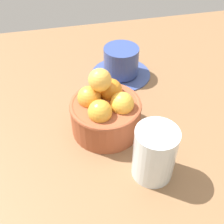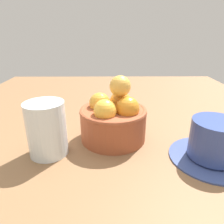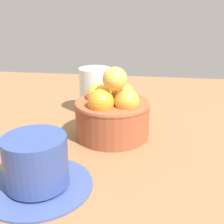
{
  "view_description": "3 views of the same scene",
  "coord_description": "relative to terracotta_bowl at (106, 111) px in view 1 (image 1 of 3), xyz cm",
  "views": [
    {
      "loc": [
        7.75,
        38.73,
        41.21
      ],
      "look_at": [
        -0.94,
        1.38,
        5.61
      ],
      "focal_mm": 44.63,
      "sensor_mm": 36.0,
      "label": 1
    },
    {
      "loc": [
        -39.35,
        0.51,
        22.0
      ],
      "look_at": [
        0.62,
        0.24,
        5.83
      ],
      "focal_mm": 33.17,
      "sensor_mm": 36.0,
      "label": 2
    },
    {
      "loc": [
        7.3,
        -50.26,
        23.94
      ],
      "look_at": [
        -0.37,
        2.24,
        3.9
      ],
      "focal_mm": 47.31,
      "sensor_mm": 36.0,
      "label": 3
    }
  ],
  "objects": [
    {
      "name": "coffee_cup",
      "position": [
        -7.7,
        -17.66,
        -1.55
      ],
      "size": [
        14.92,
        14.92,
        7.49
      ],
      "color": "#3C4D89",
      "rests_on": "ground_plane"
    },
    {
      "name": "water_glass",
      "position": [
        -5.62,
        12.25,
        0.27
      ],
      "size": [
        7.12,
        7.12,
        10.14
      ],
      "primitive_type": "cylinder",
      "color": "silver",
      "rests_on": "ground_plane"
    },
    {
      "name": "ground_plane",
      "position": [
        -0.02,
        0.08,
        -6.76
      ],
      "size": [
        123.72,
        95.31,
        3.92
      ],
      "primitive_type": "cube",
      "color": "brown"
    },
    {
      "name": "terracotta_bowl",
      "position": [
        0.0,
        0.0,
        0.0
      ],
      "size": [
        13.81,
        13.81,
        13.48
      ],
      "color": "#9E4C2D",
      "rests_on": "ground_plane"
    }
  ]
}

